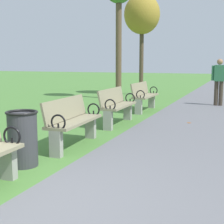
{
  "coord_description": "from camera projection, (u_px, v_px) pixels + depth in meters",
  "views": [
    {
      "loc": [
        2.39,
        -2.95,
        1.58
      ],
      "look_at": [
        -0.05,
        3.39,
        0.55
      ],
      "focal_mm": 54.51,
      "sensor_mm": 36.0,
      "label": 1
    }
  ],
  "objects": [
    {
      "name": "ground_plane",
      "position": [
        8.0,
        203.0,
        3.81
      ],
      "size": [
        80.0,
        80.0,
        0.0
      ],
      "primitive_type": "plane",
      "color": "#4C7F38"
    },
    {
      "name": "paved_walkway",
      "position": [
        223.0,
        88.0,
        19.94
      ],
      "size": [
        2.67,
        44.0,
        0.02
      ],
      "primitive_type": "cube",
      "color": "slate",
      "rests_on": "ground"
    },
    {
      "name": "park_bench_2",
      "position": [
        72.0,
        121.0,
        6.25
      ],
      "size": [
        0.53,
        1.62,
        0.9
      ],
      "color": "gray",
      "rests_on": "ground"
    },
    {
      "name": "park_bench_3",
      "position": [
        117.0,
        105.0,
        8.42
      ],
      "size": [
        0.49,
        1.61,
        0.9
      ],
      "color": "gray",
      "rests_on": "ground"
    },
    {
      "name": "park_bench_4",
      "position": [
        144.0,
        96.0,
        10.71
      ],
      "size": [
        0.48,
        1.6,
        0.9
      ],
      "color": "gray",
      "rests_on": "ground"
    },
    {
      "name": "tree_3",
      "position": [
        142.0,
        15.0,
        15.28
      ],
      "size": [
        1.62,
        1.62,
        4.54
      ],
      "color": "#4C3D2D",
      "rests_on": "ground"
    },
    {
      "name": "pedestrian_walking",
      "position": [
        219.0,
        80.0,
        11.81
      ],
      "size": [
        0.53,
        0.22,
        1.62
      ],
      "color": "#3D3328",
      "rests_on": "paved_walkway"
    },
    {
      "name": "trash_bin",
      "position": [
        23.0,
        138.0,
        5.09
      ],
      "size": [
        0.48,
        0.48,
        0.84
      ],
      "color": "#38383D",
      "rests_on": "ground"
    },
    {
      "name": "scattered_leaves",
      "position": [
        83.0,
        139.0,
        6.83
      ],
      "size": [
        5.06,
        9.39,
        0.02
      ],
      "color": "#93511E",
      "rests_on": "ground"
    }
  ]
}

